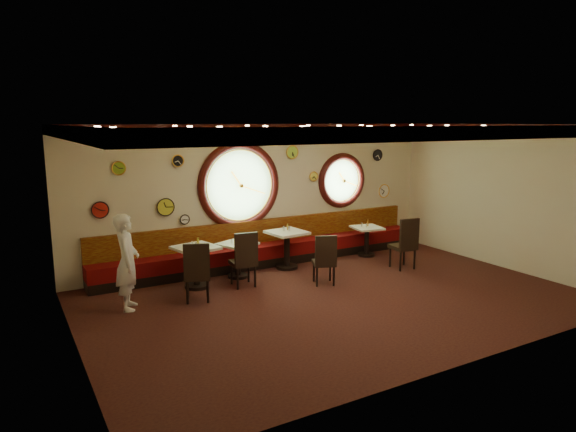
{
  "coord_description": "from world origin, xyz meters",
  "views": [
    {
      "loc": [
        -5.3,
        -7.45,
        3.25
      ],
      "look_at": [
        -0.59,
        0.8,
        1.5
      ],
      "focal_mm": 32.0,
      "sensor_mm": 36.0,
      "label": 1
    }
  ],
  "objects_px": {
    "chair_a": "(197,268)",
    "condiment_a_bottle": "(198,242)",
    "chair_d": "(406,240)",
    "condiment_d_salt": "(362,225)",
    "condiment_b_bottle": "(241,238)",
    "condiment_c_bottle": "(288,227)",
    "table_c": "(287,245)",
    "chair_c": "(325,257)",
    "chair_b": "(245,256)",
    "condiment_b_salt": "(232,241)",
    "condiment_d_pepper": "(367,225)",
    "condiment_a_salt": "(192,243)",
    "condiment_c_salt": "(284,229)",
    "table_a": "(196,262)",
    "condiment_d_bottle": "(368,222)",
    "condiment_a_pepper": "(196,245)",
    "waiter": "(127,262)",
    "table_d": "(367,237)",
    "table_b": "(237,256)",
    "condiment_b_pepper": "(238,240)",
    "condiment_c_pepper": "(289,229)"
  },
  "relations": [
    {
      "from": "chair_c",
      "to": "waiter",
      "type": "height_order",
      "value": "waiter"
    },
    {
      "from": "condiment_b_salt",
      "to": "condiment_d_bottle",
      "type": "xyz_separation_m",
      "value": [
        3.66,
        0.1,
        0.02
      ]
    },
    {
      "from": "condiment_a_pepper",
      "to": "condiment_c_bottle",
      "type": "relative_size",
      "value": 0.7
    },
    {
      "from": "condiment_b_bottle",
      "to": "chair_c",
      "type": "bearing_deg",
      "value": -49.18
    },
    {
      "from": "condiment_c_bottle",
      "to": "table_d",
      "type": "bearing_deg",
      "value": -3.08
    },
    {
      "from": "condiment_b_bottle",
      "to": "chair_a",
      "type": "bearing_deg",
      "value": -141.96
    },
    {
      "from": "table_a",
      "to": "condiment_b_bottle",
      "type": "relative_size",
      "value": 5.5
    },
    {
      "from": "chair_a",
      "to": "chair_c",
      "type": "relative_size",
      "value": 1.07
    },
    {
      "from": "chair_b",
      "to": "condiment_c_salt",
      "type": "xyz_separation_m",
      "value": [
        1.33,
        0.8,
        0.26
      ]
    },
    {
      "from": "chair_a",
      "to": "chair_d",
      "type": "xyz_separation_m",
      "value": [
        4.76,
        -0.27,
        0.03
      ]
    },
    {
      "from": "condiment_b_bottle",
      "to": "condiment_b_salt",
      "type": "bearing_deg",
      "value": 179.54
    },
    {
      "from": "condiment_b_salt",
      "to": "waiter",
      "type": "distance_m",
      "value": 2.44
    },
    {
      "from": "condiment_c_salt",
      "to": "condiment_b_bottle",
      "type": "distance_m",
      "value": 1.09
    },
    {
      "from": "chair_b",
      "to": "condiment_b_salt",
      "type": "height_order",
      "value": "chair_b"
    },
    {
      "from": "chair_d",
      "to": "condiment_a_bottle",
      "type": "relative_size",
      "value": 4.38
    },
    {
      "from": "table_c",
      "to": "chair_b",
      "type": "xyz_separation_m",
      "value": [
        -1.39,
        -0.75,
        0.11
      ]
    },
    {
      "from": "condiment_b_salt",
      "to": "condiment_c_bottle",
      "type": "distance_m",
      "value": 1.45
    },
    {
      "from": "table_a",
      "to": "chair_a",
      "type": "distance_m",
      "value": 0.86
    },
    {
      "from": "condiment_d_pepper",
      "to": "condiment_a_salt",
      "type": "bearing_deg",
      "value": -177.94
    },
    {
      "from": "table_c",
      "to": "condiment_a_salt",
      "type": "xyz_separation_m",
      "value": [
        -2.27,
        -0.2,
        0.35
      ]
    },
    {
      "from": "condiment_c_bottle",
      "to": "condiment_d_bottle",
      "type": "xyz_separation_m",
      "value": [
        2.23,
        -0.04,
        -0.11
      ]
    },
    {
      "from": "condiment_b_bottle",
      "to": "condiment_d_salt",
      "type": "bearing_deg",
      "value": 1.92
    },
    {
      "from": "waiter",
      "to": "chair_c",
      "type": "bearing_deg",
      "value": -81.77
    },
    {
      "from": "chair_a",
      "to": "condiment_a_bottle",
      "type": "relative_size",
      "value": 4.2
    },
    {
      "from": "table_c",
      "to": "chair_c",
      "type": "height_order",
      "value": "chair_c"
    },
    {
      "from": "table_b",
      "to": "table_c",
      "type": "distance_m",
      "value": 1.25
    },
    {
      "from": "table_c",
      "to": "chair_d",
      "type": "xyz_separation_m",
      "value": [
        2.25,
        -1.38,
        0.13
      ]
    },
    {
      "from": "condiment_a_bottle",
      "to": "condiment_d_bottle",
      "type": "xyz_separation_m",
      "value": [
        4.48,
        0.33,
        -0.11
      ]
    },
    {
      "from": "condiment_b_pepper",
      "to": "table_c",
      "type": "bearing_deg",
      "value": 3.25
    },
    {
      "from": "chair_b",
      "to": "condiment_d_pepper",
      "type": "bearing_deg",
      "value": 16.2
    },
    {
      "from": "chair_d",
      "to": "condiment_d_salt",
      "type": "height_order",
      "value": "chair_d"
    },
    {
      "from": "chair_c",
      "to": "condiment_d_salt",
      "type": "relative_size",
      "value": 6.2
    },
    {
      "from": "condiment_d_pepper",
      "to": "chair_c",
      "type": "bearing_deg",
      "value": -146.98
    },
    {
      "from": "table_b",
      "to": "table_a",
      "type": "bearing_deg",
      "value": -167.26
    },
    {
      "from": "condiment_a_salt",
      "to": "condiment_c_salt",
      "type": "height_order",
      "value": "condiment_c_salt"
    },
    {
      "from": "chair_c",
      "to": "table_d",
      "type": "bearing_deg",
      "value": 55.14
    },
    {
      "from": "table_a",
      "to": "table_d",
      "type": "bearing_deg",
      "value": 3.69
    },
    {
      "from": "condiment_d_salt",
      "to": "table_c",
      "type": "bearing_deg",
      "value": -178.2
    },
    {
      "from": "table_b",
      "to": "chair_b",
      "type": "height_order",
      "value": "chair_b"
    },
    {
      "from": "condiment_c_bottle",
      "to": "condiment_d_salt",
      "type": "bearing_deg",
      "value": -0.91
    },
    {
      "from": "table_c",
      "to": "condiment_a_salt",
      "type": "relative_size",
      "value": 9.25
    },
    {
      "from": "table_a",
      "to": "condiment_a_pepper",
      "type": "xyz_separation_m",
      "value": [
        -0.03,
        -0.09,
        0.36
      ]
    },
    {
      "from": "chair_d",
      "to": "condiment_c_bottle",
      "type": "bearing_deg",
      "value": 150.72
    },
    {
      "from": "condiment_d_salt",
      "to": "condiment_c_bottle",
      "type": "height_order",
      "value": "condiment_c_bottle"
    },
    {
      "from": "condiment_c_salt",
      "to": "condiment_c_pepper",
      "type": "bearing_deg",
      "value": -29.59
    },
    {
      "from": "condiment_b_bottle",
      "to": "condiment_c_bottle",
      "type": "height_order",
      "value": "condiment_c_bottle"
    },
    {
      "from": "chair_a",
      "to": "condiment_a_salt",
      "type": "xyz_separation_m",
      "value": [
        0.24,
        0.91,
        0.25
      ]
    },
    {
      "from": "chair_b",
      "to": "chair_c",
      "type": "height_order",
      "value": "chair_b"
    },
    {
      "from": "condiment_a_bottle",
      "to": "condiment_c_bottle",
      "type": "height_order",
      "value": "condiment_a_bottle"
    },
    {
      "from": "waiter",
      "to": "chair_d",
      "type": "bearing_deg",
      "value": -77.85
    }
  ]
}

